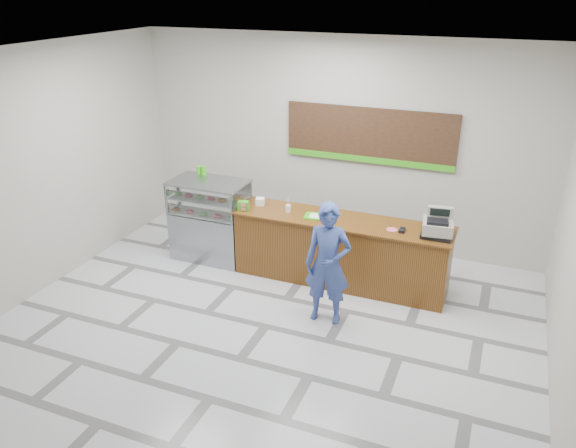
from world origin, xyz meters
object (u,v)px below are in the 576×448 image
at_px(customer, 328,264).
at_px(serving_tray, 317,217).
at_px(sales_counter, 340,251).
at_px(display_case, 210,219).
at_px(cash_register, 438,226).

bearing_deg(customer, serving_tray, 110.63).
distance_m(sales_counter, display_case, 2.23).
height_order(serving_tray, customer, customer).
height_order(display_case, cash_register, cash_register).
height_order(cash_register, serving_tray, cash_register).
bearing_deg(customer, sales_counter, 91.65).
xyz_separation_m(display_case, cash_register, (3.60, -0.04, 0.50)).
distance_m(display_case, cash_register, 3.63).
xyz_separation_m(display_case, customer, (2.36, -1.06, 0.17)).
relative_size(display_case, serving_tray, 3.35).
xyz_separation_m(display_case, serving_tray, (1.86, -0.05, 0.36)).
bearing_deg(cash_register, customer, -148.21).
relative_size(serving_tray, customer, 0.24).
xyz_separation_m(sales_counter, customer, (0.14, -1.06, 0.33)).
relative_size(sales_counter, customer, 1.94).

